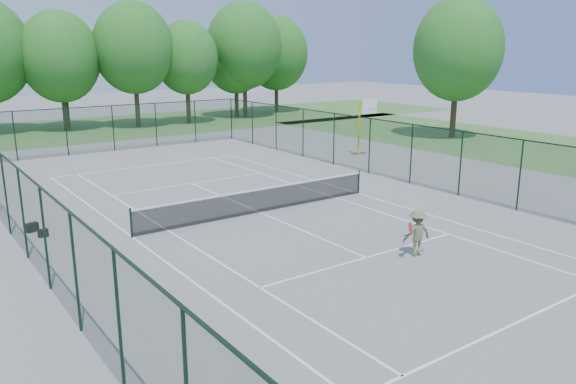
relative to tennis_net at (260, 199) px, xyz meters
The scene contains 12 objects.
ground 0.58m from the tennis_net, ahead, with size 140.00×140.00×0.00m, color gray.
grass_far 30.01m from the tennis_net, 90.00° to the left, with size 80.00×16.00×0.01m, color #497837.
grass_side 24.34m from the tennis_net, ahead, with size 14.00×40.00×0.01m, color #497837.
court_lines 0.57m from the tennis_net, ahead, with size 11.05×23.85×0.01m.
tennis_net is the anchor object (origin of this frame).
fence_enclosure 0.98m from the tennis_net, ahead, with size 18.05×36.05×3.02m.
tree_line_far 30.48m from the tennis_net, 90.00° to the left, with size 39.40×6.40×9.70m.
basketball_goal 14.15m from the tennis_net, 29.36° to the left, with size 1.20×1.43×3.65m.
tree_side 25.47m from the tennis_net, 20.62° to the left, with size 6.59×6.59×10.44m.
sports_bag_a 8.76m from the tennis_net, 161.22° to the left, with size 0.42×0.25×0.34m, color black.
sports_bag_b 8.34m from the tennis_net, 166.44° to the left, with size 0.36×0.22×0.28m, color black.
tennis_player 7.33m from the tennis_net, 78.22° to the right, with size 2.17×0.89×1.55m.
Camera 1 is at (-12.07, -18.93, 6.61)m, focal length 35.00 mm.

